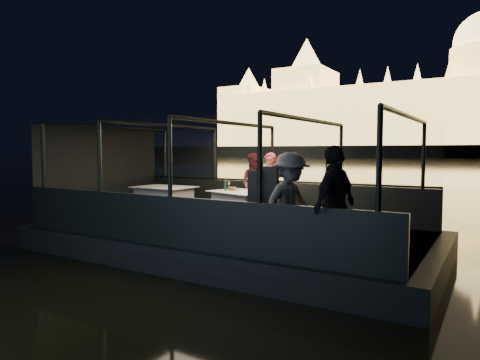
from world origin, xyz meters
The scene contains 28 objects.
river_water centered at (0.00, 80.00, 0.00)m, with size 500.00×500.00×0.00m, color black.
boat_hull centered at (0.00, 0.00, 0.00)m, with size 8.60×4.40×1.00m, color black.
boat_deck centered at (0.00, 0.00, 0.48)m, with size 8.00×4.00×0.04m, color black.
gunwale_port centered at (0.00, 2.00, 0.95)m, with size 8.00×0.08×0.90m, color black.
gunwale_starboard centered at (0.00, -2.00, 0.95)m, with size 8.00×0.08×0.90m, color black.
cabin_glass_port centered at (0.00, 2.00, 2.10)m, with size 8.00×0.02×1.40m, color #99B2B2, non-canonical shape.
cabin_glass_starboard centered at (0.00, -2.00, 2.10)m, with size 8.00×0.02×1.40m, color #99B2B2, non-canonical shape.
cabin_roof_glass centered at (0.00, 0.00, 2.80)m, with size 8.00×4.00×0.02m, color #99B2B2, non-canonical shape.
end_wall_fore centered at (-4.00, 0.00, 1.65)m, with size 0.02×4.00×2.30m, color black, non-canonical shape.
end_wall_aft centered at (4.00, 0.00, 1.65)m, with size 0.02×4.00×2.30m, color black, non-canonical shape.
canopy_ribs centered at (0.00, 0.00, 1.65)m, with size 8.00×4.00×2.30m, color black, non-canonical shape.
dining_table_central centered at (-0.11, 0.68, 0.89)m, with size 1.45×1.05×0.77m, color white.
dining_table_aft centered at (-2.41, 0.60, 0.89)m, with size 1.48×1.07×0.79m, color white.
chair_port_left centered at (-0.20, 1.17, 0.95)m, with size 0.42×0.42×0.91m, color black.
chair_port_right centered at (0.19, 1.31, 0.95)m, with size 0.41×0.41×0.87m, color black.
coat_stand centered at (1.47, -1.29, 1.40)m, with size 0.44×0.35×1.59m, color black, non-canonical shape.
person_woman_coral centered at (0.15, 1.61, 1.25)m, with size 0.60×0.40×1.66m, color #EB5555.
person_man_maroon centered at (-0.28, 1.63, 1.25)m, with size 0.79×0.62×1.65m, color #3D1115.
passenger_stripe centered at (2.09, -1.51, 1.35)m, with size 1.09×0.62×1.69m, color silver.
passenger_dark centered at (2.90, -1.71, 1.35)m, with size 1.06×0.44×1.80m, color black.
wine_bottle centered at (-0.56, 0.67, 1.42)m, with size 0.06×0.06×0.29m, color #13341C.
bread_basket centered at (-0.43, 0.76, 1.31)m, with size 0.21×0.21×0.08m, color brown.
amber_candle centered at (0.18, 0.78, 1.31)m, with size 0.06×0.06×0.08m, color #FA983E.
plate_near centered at (0.37, 0.55, 1.27)m, with size 0.27×0.27×0.02m, color silver.
plate_far centered at (-0.33, 1.02, 1.27)m, with size 0.25×0.25×0.02m, color silver.
wine_glass_white centered at (-0.47, 0.67, 1.36)m, with size 0.07×0.07×0.21m, color silver, non-canonical shape.
wine_glass_red centered at (0.16, 0.98, 1.36)m, with size 0.06×0.06×0.18m, color white, non-canonical shape.
wine_glass_empty centered at (0.07, 0.56, 1.36)m, with size 0.07×0.07×0.21m, color silver, non-canonical shape.
Camera 1 is at (4.94, -7.81, 2.21)m, focal length 32.00 mm.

